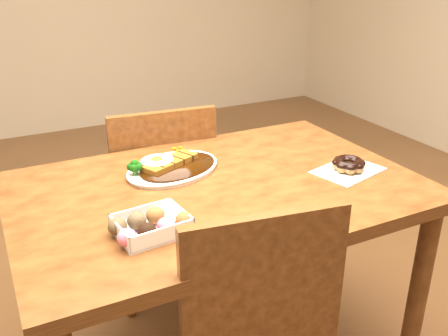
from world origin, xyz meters
name	(u,v)px	position (x,y,z in m)	size (l,w,h in m)	color
table	(218,214)	(0.00, 0.00, 0.65)	(1.20, 0.80, 0.75)	#44210D
chair_far	(159,195)	(-0.01, 0.54, 0.48)	(0.46, 0.46, 0.87)	#44210D
katsu_curry_plate	(171,166)	(-0.09, 0.16, 0.77)	(0.38, 0.32, 0.06)	white
donut_box	(150,225)	(-0.27, -0.18, 0.77)	(0.21, 0.15, 0.05)	white
pon_de_ring	(349,165)	(0.42, -0.09, 0.77)	(0.25, 0.20, 0.04)	silver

